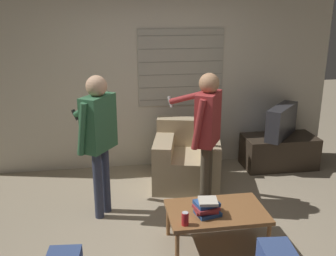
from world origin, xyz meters
TOP-DOWN VIEW (x-y plane):
  - ground_plane at (0.00, 0.00)m, footprint 16.00×16.00m
  - wall_back at (0.01, 2.03)m, footprint 5.20×0.08m
  - armchair_beige at (0.34, 1.30)m, footprint 1.02×1.03m
  - coffee_table at (0.33, -0.18)m, footprint 0.95×0.61m
  - tv_stand at (1.79, 1.63)m, footprint 1.05×0.54m
  - tv at (1.79, 1.63)m, footprint 0.68×0.71m
  - person_left_standing at (-0.79, 0.63)m, footprint 0.52×0.74m
  - person_right_standing at (0.42, 0.63)m, footprint 0.58×0.75m
  - book_stack at (0.21, -0.25)m, footprint 0.27×0.24m
  - soda_can at (-0.03, -0.39)m, footprint 0.07×0.07m
  - spare_remote at (0.27, -0.00)m, footprint 0.08×0.14m

SIDE VIEW (x-z plane):
  - ground_plane at x=0.00m, z-range 0.00..0.00m
  - tv_stand at x=1.79m, z-range 0.00..0.47m
  - armchair_beige at x=0.34m, z-range -0.08..0.74m
  - coffee_table at x=0.33m, z-range 0.16..0.56m
  - spare_remote at x=0.27m, z-range 0.40..0.42m
  - soda_can at x=-0.03m, z-range 0.40..0.52m
  - book_stack at x=0.21m, z-range 0.40..0.56m
  - tv at x=1.79m, z-range 0.47..0.92m
  - person_right_standing at x=0.42m, z-range 0.22..1.82m
  - person_left_standing at x=-0.79m, z-range 0.22..1.82m
  - wall_back at x=0.01m, z-range 0.01..2.56m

